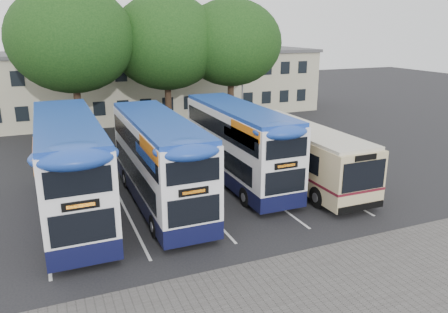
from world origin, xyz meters
name	(u,v)px	position (x,y,z in m)	size (l,w,h in m)	color
ground	(308,223)	(0.00, 0.00, 0.00)	(120.00, 120.00, 0.00)	black
paving_strip	(341,295)	(-2.00, -5.00, 0.01)	(40.00, 6.00, 0.01)	#595654
bay_lines	(193,197)	(-3.75, 5.00, 0.01)	(14.12, 11.00, 0.01)	silver
depot_building	(156,83)	(0.00, 26.99, 3.15)	(32.40, 8.40, 6.20)	#A7A086
lamp_post	(243,66)	(6.00, 19.97, 5.08)	(0.25, 1.05, 9.06)	gray
tree_left	(72,39)	(-8.08, 17.34, 7.59)	(8.58, 8.58, 11.25)	black
tree_mid	(166,42)	(-1.25, 18.19, 7.25)	(8.41, 8.41, 10.84)	black
tree_right	(231,43)	(3.62, 17.10, 7.18)	(7.83, 7.83, 10.52)	black
bus_dd_left	(70,163)	(-9.53, 4.96, 2.51)	(2.66, 10.95, 4.56)	black
bus_dd_mid	(159,157)	(-5.49, 4.76, 2.38)	(2.51, 10.37, 4.32)	black
bus_dd_right	(238,141)	(-0.65, 6.23, 2.36)	(2.50, 10.29, 4.29)	black
bus_single	(299,150)	(2.59, 5.05, 1.78)	(2.69, 10.56, 3.15)	#CDB988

